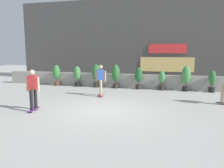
# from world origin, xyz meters

# --- Properties ---
(ground_plane) EXTENTS (48.00, 48.00, 0.00)m
(ground_plane) POSITION_xyz_m (0.00, 0.00, 0.00)
(ground_plane) COLOR #B2AFA8
(planter_wall) EXTENTS (18.00, 0.40, 0.90)m
(planter_wall) POSITION_xyz_m (0.00, 6.00, 0.45)
(planter_wall) COLOR gray
(planter_wall) RESTS_ON ground
(building_backdrop) EXTENTS (20.00, 2.08, 6.50)m
(building_backdrop) POSITION_xyz_m (0.00, 10.00, 3.25)
(building_backdrop) COLOR #4C4947
(building_backdrop) RESTS_ON ground
(potted_plant_0) EXTENTS (0.49, 0.49, 1.46)m
(potted_plant_0) POSITION_xyz_m (-5.11, 5.55, 0.84)
(potted_plant_0) COLOR brown
(potted_plant_0) RESTS_ON ground
(potted_plant_1) EXTENTS (0.46, 0.46, 1.39)m
(potted_plant_1) POSITION_xyz_m (-3.53, 5.55, 0.80)
(potted_plant_1) COLOR black
(potted_plant_1) RESTS_ON ground
(potted_plant_2) EXTENTS (0.54, 0.54, 1.55)m
(potted_plant_2) POSITION_xyz_m (-2.16, 5.55, 0.91)
(potted_plant_2) COLOR #2D2823
(potted_plant_2) RESTS_ON ground
(potted_plant_3) EXTENTS (0.54, 0.54, 1.55)m
(potted_plant_3) POSITION_xyz_m (-0.81, 5.55, 0.91)
(potted_plant_3) COLOR #2D2823
(potted_plant_3) RESTS_ON ground
(potted_plant_4) EXTENTS (0.47, 0.47, 1.40)m
(potted_plant_4) POSITION_xyz_m (0.69, 5.55, 0.80)
(potted_plant_4) COLOR #2D2823
(potted_plant_4) RESTS_ON ground
(potted_plant_5) EXTENTS (0.37, 0.37, 1.21)m
(potted_plant_5) POSITION_xyz_m (2.15, 5.55, 0.64)
(potted_plant_5) COLOR #2D2823
(potted_plant_5) RESTS_ON ground
(potted_plant_6) EXTENTS (0.54, 0.54, 1.55)m
(potted_plant_6) POSITION_xyz_m (3.58, 5.55, 0.91)
(potted_plant_6) COLOR black
(potted_plant_6) RESTS_ON ground
(potted_plant_7) EXTENTS (0.41, 0.41, 1.30)m
(potted_plant_7) POSITION_xyz_m (5.05, 5.55, 0.72)
(potted_plant_7) COLOR black
(potted_plant_7) RESTS_ON ground
(skater_foreground) EXTENTS (0.55, 0.82, 1.70)m
(skater_foreground) POSITION_xyz_m (-2.75, -0.70, 0.94)
(skater_foreground) COLOR #72338C
(skater_foreground) RESTS_ON ground
(skater_far_left) EXTENTS (0.54, 0.82, 1.70)m
(skater_far_left) POSITION_xyz_m (-0.98, 2.84, 0.94)
(skater_far_left) COLOR maroon
(skater_far_left) RESTS_ON ground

